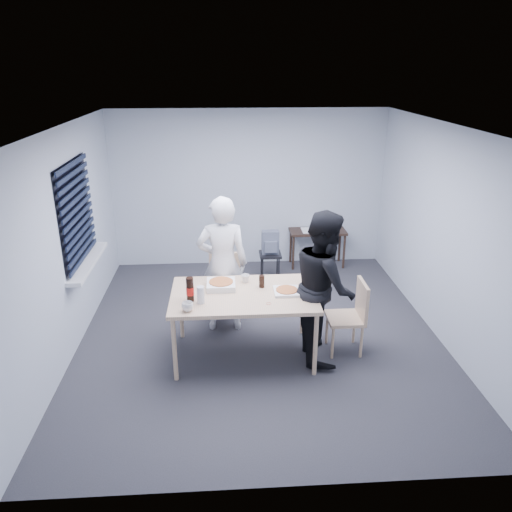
{
  "coord_description": "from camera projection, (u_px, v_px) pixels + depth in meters",
  "views": [
    {
      "loc": [
        -0.42,
        -5.61,
        3.24
      ],
      "look_at": [
        -0.04,
        0.1,
        1.03
      ],
      "focal_mm": 35.0,
      "sensor_mm": 36.0,
      "label": 1
    }
  ],
  "objects": [
    {
      "name": "soda_bottle",
      "position": [
        190.0,
        290.0,
        5.45
      ],
      "size": [
        0.09,
        0.09,
        0.28
      ],
      "rotation": [
        0.0,
        0.0,
        0.32
      ],
      "color": "black",
      "rests_on": "dining_table"
    },
    {
      "name": "room",
      "position": [
        80.0,
        221.0,
        6.14
      ],
      "size": [
        5.0,
        5.0,
        5.0
      ],
      "color": "#2B2B2F",
      "rests_on": "ground"
    },
    {
      "name": "chair_right",
      "position": [
        353.0,
        312.0,
        5.87
      ],
      "size": [
        0.42,
        0.42,
        0.89
      ],
      "color": "tan",
      "rests_on": "ground"
    },
    {
      "name": "papers",
      "position": [
        309.0,
        230.0,
        8.38
      ],
      "size": [
        0.3,
        0.37,
        0.01
      ],
      "primitive_type": "cube",
      "rotation": [
        0.0,
        0.0,
        0.19
      ],
      "color": "white",
      "rests_on": "side_table"
    },
    {
      "name": "person_black",
      "position": [
        324.0,
        286.0,
        5.66
      ],
      "size": [
        0.47,
        0.86,
        1.77
      ],
      "primitive_type": "imported",
      "rotation": [
        0.0,
        0.0,
        1.57
      ],
      "color": "black",
      "rests_on": "ground"
    },
    {
      "name": "cola_glass",
      "position": [
        262.0,
        281.0,
        5.81
      ],
      "size": [
        0.09,
        0.09,
        0.15
      ],
      "primitive_type": "cylinder",
      "rotation": [
        0.0,
        0.0,
        -0.41
      ],
      "color": "black",
      "rests_on": "dining_table"
    },
    {
      "name": "black_box",
      "position": [
        331.0,
        228.0,
        8.4
      ],
      "size": [
        0.14,
        0.11,
        0.05
      ],
      "primitive_type": "cube",
      "rotation": [
        0.0,
        0.0,
        -0.19
      ],
      "color": "black",
      "rests_on": "side_table"
    },
    {
      "name": "side_table",
      "position": [
        318.0,
        235.0,
        8.41
      ],
      "size": [
        0.94,
        0.42,
        0.63
      ],
      "color": "#37221B",
      "rests_on": "ground"
    },
    {
      "name": "chair_far",
      "position": [
        225.0,
        281.0,
        6.7
      ],
      "size": [
        0.42,
        0.42,
        0.89
      ],
      "color": "tan",
      "rests_on": "ground"
    },
    {
      "name": "plastic_cups",
      "position": [
        201.0,
        295.0,
        5.41
      ],
      "size": [
        0.08,
        0.08,
        0.19
      ],
      "primitive_type": "cylinder",
      "rotation": [
        0.0,
        0.0,
        0.01
      ],
      "color": "silver",
      "rests_on": "dining_table"
    },
    {
      "name": "mug_b",
      "position": [
        245.0,
        278.0,
        5.95
      ],
      "size": [
        0.1,
        0.1,
        0.09
      ],
      "primitive_type": "imported",
      "color": "white",
      "rests_on": "dining_table"
    },
    {
      "name": "mug_a",
      "position": [
        188.0,
        307.0,
        5.26
      ],
      "size": [
        0.17,
        0.17,
        0.1
      ],
      "primitive_type": "imported",
      "rotation": [
        0.0,
        0.0,
        0.52
      ],
      "color": "white",
      "rests_on": "dining_table"
    },
    {
      "name": "rubber_band",
      "position": [
        269.0,
        304.0,
        5.43
      ],
      "size": [
        0.06,
        0.06,
        0.0
      ],
      "primitive_type": "torus",
      "rotation": [
        0.0,
        0.0,
        -0.01
      ],
      "color": "red",
      "rests_on": "dining_table"
    },
    {
      "name": "backpack",
      "position": [
        270.0,
        243.0,
        7.75
      ],
      "size": [
        0.26,
        0.19,
        0.37
      ],
      "rotation": [
        0.0,
        0.0,
        0.31
      ],
      "color": "slate",
      "rests_on": "stool"
    },
    {
      "name": "stool",
      "position": [
        270.0,
        260.0,
        7.86
      ],
      "size": [
        0.34,
        0.34,
        0.47
      ],
      "color": "black",
      "rests_on": "ground"
    },
    {
      "name": "dining_table",
      "position": [
        244.0,
        298.0,
        5.7
      ],
      "size": [
        1.65,
        1.04,
        0.8
      ],
      "color": "tan",
      "rests_on": "ground"
    },
    {
      "name": "person_white",
      "position": [
        223.0,
        264.0,
        6.27
      ],
      "size": [
        0.65,
        0.42,
        1.77
      ],
      "primitive_type": "imported",
      "rotation": [
        0.0,
        0.0,
        3.14
      ],
      "color": "silver",
      "rests_on": "ground"
    },
    {
      "name": "pizza_box_b",
      "position": [
        287.0,
        291.0,
        5.69
      ],
      "size": [
        0.29,
        0.29,
        0.04
      ],
      "rotation": [
        0.0,
        0.0,
        -0.4
      ],
      "color": "white",
      "rests_on": "dining_table"
    },
    {
      "name": "pizza_box_a",
      "position": [
        221.0,
        284.0,
        5.81
      ],
      "size": [
        0.33,
        0.33,
        0.08
      ],
      "rotation": [
        0.0,
        0.0,
        -0.29
      ],
      "color": "white",
      "rests_on": "dining_table"
    }
  ]
}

